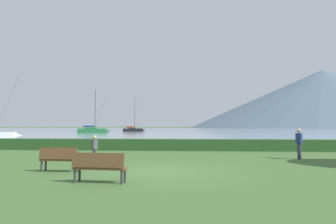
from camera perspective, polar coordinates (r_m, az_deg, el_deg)
ground_plane at (r=13.01m, az=-1.76°, el=-10.36°), size 1000.00×1000.00×0.00m
harbor_water at (r=149.82m, az=4.12°, el=-3.11°), size 320.00×246.00×0.00m
hedge_line at (r=23.89m, az=1.21°, el=-5.76°), size 80.00×1.20×0.82m
sailboat_slip_1 at (r=83.79m, az=-13.01°, el=-3.13°), size 8.29×3.23×10.87m
sailboat_slip_2 at (r=102.27m, az=-6.11°, el=-3.08°), size 7.17×2.86×10.84m
park_bench_near_path at (r=10.56m, az=-11.97°, el=-9.24°), size 1.73×0.63×0.95m
park_bench_under_tree at (r=13.50m, az=-18.55°, el=-7.69°), size 1.52×0.53×0.95m
person_seated_viewer at (r=19.11m, az=-12.78°, el=-5.70°), size 0.36×0.56×1.25m
person_standing_walker at (r=18.83m, az=21.98°, el=-4.75°), size 0.36×0.57×1.65m
distant_hill_west_ridge at (r=388.82m, az=23.17°, el=0.73°), size 204.90×204.90×43.84m
distant_hill_central_peak at (r=338.99m, az=25.54°, el=2.12°), size 249.92×249.92×54.54m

